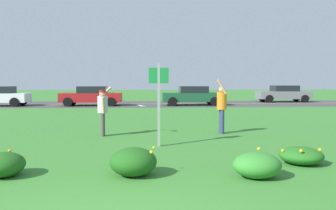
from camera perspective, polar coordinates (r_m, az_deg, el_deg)
name	(u,v)px	position (r m, az deg, el deg)	size (l,w,h in m)	color
ground_plane	(132,122)	(16.84, -5.61, -2.57)	(120.00, 120.00, 0.00)	#387A2D
highway_strip	(137,104)	(29.61, -4.82, 0.17)	(120.00, 8.24, 0.01)	#424244
highway_center_stripe	(137,104)	(29.61, -4.82, 0.18)	(120.00, 0.16, 0.00)	yellow
daylily_clump_front_right	(301,155)	(8.80, 19.92, -7.35)	(0.97, 1.00, 0.41)	#23661E
daylily_clump_mid_center	(133,162)	(7.29, -5.40, -8.74)	(0.92, 0.92, 0.56)	#1E5619
daylily_clump_front_center	(257,165)	(7.30, 13.63, -9.05)	(0.93, 0.81, 0.53)	#337F2D
daylily_clump_front_left	(3,164)	(7.89, -24.18, -8.40)	(0.83, 0.89, 0.49)	#1E5619
sign_post_near_path	(159,96)	(10.33, -1.45, 1.42)	(0.56, 0.10, 2.35)	#93969B
person_thrower_red_cap_gray_shirt	(103,108)	(12.51, -10.07, -0.47)	(0.47, 0.51, 1.67)	#B2B2B7
person_catcher_orange_shirt	(222,105)	(13.04, 8.31, -0.02)	(0.40, 0.50, 1.92)	orange
frisbee_white	(143,106)	(12.76, -3.89, -0.16)	(0.28, 0.28, 0.08)	white
car_gray_leftmost	(283,94)	(33.71, 17.46, 1.70)	(4.50, 2.00, 1.45)	slate
car_dark_green_center_left	(192,96)	(27.96, 3.80, 1.48)	(4.50, 2.00, 1.45)	#194C2D
car_red_center_right	(92,96)	(27.99, -11.76, 1.41)	(4.50, 2.00, 1.45)	maroon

